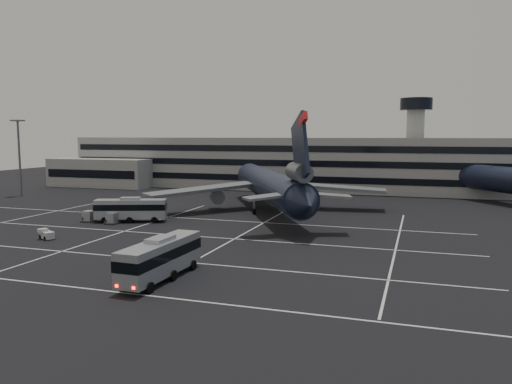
# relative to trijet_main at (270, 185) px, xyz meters

# --- Properties ---
(ground) EXTENTS (260.00, 260.00, 0.00)m
(ground) POSITION_rel_trijet_main_xyz_m (-9.67, -28.84, -5.25)
(ground) COLOR black
(ground) RESTS_ON ground
(lane_markings) EXTENTS (90.00, 55.62, 0.01)m
(lane_markings) POSITION_rel_trijet_main_xyz_m (-8.72, -28.12, -5.24)
(lane_markings) COLOR silver
(lane_markings) RESTS_ON ground
(terminal) EXTENTS (125.00, 26.00, 24.00)m
(terminal) POSITION_rel_trijet_main_xyz_m (-12.61, 42.30, 1.68)
(terminal) COLOR gray
(terminal) RESTS_ON ground
(hills) EXTENTS (352.00, 180.00, 44.00)m
(hills) POSITION_rel_trijet_main_xyz_m (8.33, 141.16, -17.32)
(hills) COLOR #38332B
(hills) RESTS_ON ground
(lightpole_left) EXTENTS (2.40, 2.40, 18.28)m
(lightpole_left) POSITION_rel_trijet_main_xyz_m (-64.67, 6.16, 6.57)
(lightpole_left) COLOR slate
(lightpole_left) RESTS_ON ground
(trijet_main) EXTENTS (42.49, 53.24, 18.08)m
(trijet_main) POSITION_rel_trijet_main_xyz_m (0.00, 0.00, 0.00)
(trijet_main) COLOR black
(trijet_main) RESTS_ON ground
(bus_near) EXTENTS (3.48, 12.52, 4.39)m
(bus_near) POSITION_rel_trijet_main_xyz_m (2.33, -45.84, -2.85)
(bus_near) COLOR gray
(bus_near) RESTS_ON ground
(bus_far) EXTENTS (12.09, 6.75, 4.20)m
(bus_far) POSITION_rel_trijet_main_xyz_m (-19.34, -17.18, -2.95)
(bus_far) COLOR gray
(bus_far) RESTS_ON ground
(tug_b) EXTENTS (2.73, 2.35, 1.52)m
(tug_b) POSITION_rel_trijet_main_xyz_m (-22.71, -33.31, -4.58)
(tug_b) COLOR #BCBCB7
(tug_b) RESTS_ON ground
(uld_cluster) EXTENTS (7.72, 8.88, 1.85)m
(uld_cluster) POSITION_rel_trijet_main_xyz_m (-23.48, -16.57, -4.34)
(uld_cluster) COLOR #2D2D30
(uld_cluster) RESTS_ON ground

